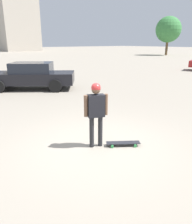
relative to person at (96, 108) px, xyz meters
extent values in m
plane|color=gray|center=(0.00, 0.00, -1.02)|extent=(220.00, 220.00, 0.00)
cylinder|color=#262628|center=(0.04, 0.10, -0.62)|extent=(0.11, 0.11, 0.79)
cylinder|color=#262628|center=(-0.04, -0.10, -0.62)|extent=(0.11, 0.11, 0.79)
cube|color=black|center=(0.00, 0.00, 0.05)|extent=(0.34, 0.45, 0.54)
cylinder|color=brown|center=(0.09, 0.23, 0.06)|extent=(0.10, 0.10, 0.52)
cylinder|color=brown|center=(-0.09, -0.23, 0.06)|extent=(0.10, 0.10, 0.52)
sphere|color=brown|center=(0.00, 0.00, 0.45)|extent=(0.21, 0.21, 0.21)
sphere|color=red|center=(0.00, 0.00, 0.48)|extent=(0.22, 0.22, 0.22)
cube|color=#232328|center=(-0.41, -0.55, -0.93)|extent=(0.64, 0.81, 0.01)
cylinder|color=green|center=(-0.33, -0.25, -0.98)|extent=(0.07, 0.08, 0.08)
cylinder|color=green|center=(-0.15, -0.38, -0.98)|extent=(0.07, 0.08, 0.08)
cylinder|color=green|center=(-0.66, -0.73, -0.98)|extent=(0.07, 0.08, 0.08)
cylinder|color=green|center=(-0.48, -0.86, -0.98)|extent=(0.07, 0.08, 0.08)
cube|color=black|center=(7.77, -1.46, -0.38)|extent=(4.18, 4.86, 0.60)
cube|color=#1E232D|center=(7.70, -1.56, 0.18)|extent=(2.53, 2.65, 0.53)
cylinder|color=black|center=(9.34, -0.79, -0.68)|extent=(0.55, 0.66, 0.67)
cylinder|color=black|center=(6.20, -2.14, -0.68)|extent=(0.55, 0.66, 0.67)
cylinder|color=black|center=(7.63, -3.17, -0.68)|extent=(0.55, 0.66, 0.67)
cylinder|color=brown|center=(23.18, -35.87, 0.56)|extent=(0.47, 0.47, 3.15)
sphere|color=#387A3D|center=(23.18, -35.87, 3.84)|extent=(4.89, 4.89, 4.89)
camera|label=1|loc=(-3.95, 3.07, 1.50)|focal=35.00mm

